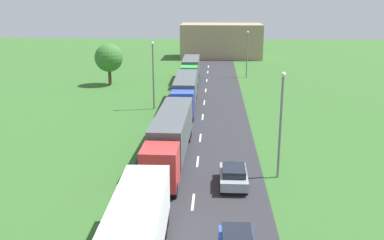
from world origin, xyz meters
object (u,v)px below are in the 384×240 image
(car_third, at_px, (234,176))
(lamppost_fourth, at_px, (247,52))
(lamppost_third, at_px, (153,72))
(distant_building, at_px, (221,41))
(truck_second, at_px, (171,135))
(truck_third, at_px, (185,90))
(tree_birch, at_px, (109,58))
(lamppost_second, at_px, (281,120))
(truck_fourth, at_px, (191,69))

(car_third, xyz_separation_m, lamppost_fourth, (3.77, 43.65, 3.45))
(lamppost_third, xyz_separation_m, distant_building, (8.45, 46.55, -0.82))
(truck_second, distance_m, lamppost_third, 17.52)
(truck_second, height_order, lamppost_third, lamppost_third)
(lamppost_third, relative_size, lamppost_fourth, 1.05)
(lamppost_fourth, bearing_deg, distant_building, 99.10)
(truck_third, height_order, tree_birch, tree_birch)
(lamppost_third, bearing_deg, lamppost_second, -58.98)
(truck_second, height_order, car_third, truck_second)
(truck_third, distance_m, lamppost_second, 22.64)
(car_third, height_order, lamppost_second, lamppost_second)
(truck_fourth, bearing_deg, lamppost_third, -101.13)
(tree_birch, bearing_deg, lamppost_third, -58.85)
(car_third, bearing_deg, lamppost_third, 111.61)
(lamppost_second, bearing_deg, car_third, -151.15)
(truck_fourth, bearing_deg, truck_second, -89.45)
(tree_birch, distance_m, distant_building, 36.46)
(lamppost_fourth, bearing_deg, lamppost_second, -90.56)
(truck_third, relative_size, lamppost_second, 1.74)
(lamppost_third, relative_size, tree_birch, 1.27)
(lamppost_fourth, bearing_deg, lamppost_third, -119.57)
(lamppost_fourth, bearing_deg, truck_fourth, -153.28)
(car_third, height_order, distant_building, distant_building)
(lamppost_second, distance_m, lamppost_third, 23.27)
(truck_fourth, bearing_deg, lamppost_fourth, 26.72)
(truck_fourth, xyz_separation_m, car_third, (5.22, -39.12, -1.26))
(truck_second, height_order, truck_third, truck_second)
(lamppost_fourth, relative_size, tree_birch, 1.22)
(truck_third, distance_m, distant_building, 45.83)
(car_third, bearing_deg, lamppost_second, 28.85)
(truck_fourth, distance_m, lamppost_third, 17.82)
(lamppost_third, xyz_separation_m, lamppost_fourth, (12.40, 21.86, -0.18))
(car_third, bearing_deg, distant_building, 90.15)
(truck_third, distance_m, car_third, 23.35)
(truck_second, bearing_deg, lamppost_third, 102.43)
(truck_second, relative_size, truck_fourth, 1.19)
(car_third, distance_m, lamppost_fourth, 43.95)
(car_third, bearing_deg, truck_third, 102.23)
(lamppost_second, distance_m, tree_birch, 40.06)
(truck_second, xyz_separation_m, lamppost_fourth, (8.66, 38.83, 2.10))
(truck_second, xyz_separation_m, car_third, (4.89, -4.82, -1.34))
(car_third, height_order, tree_birch, tree_birch)
(tree_birch, xyz_separation_m, distant_building, (17.14, 32.18, -0.49))
(lamppost_fourth, height_order, distant_building, lamppost_fourth)
(truck_second, distance_m, lamppost_fourth, 39.84)
(truck_third, height_order, truck_fourth, truck_fourth)
(truck_third, xyz_separation_m, lamppost_third, (-3.69, -1.00, 2.36))
(lamppost_fourth, bearing_deg, car_third, -94.94)
(lamppost_third, distance_m, tree_birch, 16.80)
(car_third, height_order, lamppost_third, lamppost_third)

